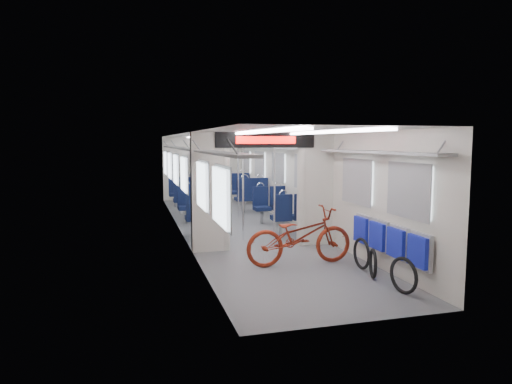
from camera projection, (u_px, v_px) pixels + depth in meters
carriage at (243, 168)px, 10.69m from camera, size 12.00×12.02×2.31m
bicycle at (300, 236)px, 7.85m from camera, size 1.92×0.70×1.00m
flip_bench at (388, 239)px, 7.22m from camera, size 0.12×2.11×0.52m
bike_hoop_a at (403, 277)px, 6.35m from camera, size 0.15×0.53×0.53m
bike_hoop_b at (373, 265)px, 7.08m from camera, size 0.20×0.46×0.47m
bike_hoop_c at (362, 255)px, 7.58m from camera, size 0.05×0.53×0.53m
seat_bay_near_left at (200, 206)px, 11.17m from camera, size 0.92×2.10×1.11m
seat_bay_near_right at (280, 207)px, 11.11m from camera, size 0.88×1.94×1.06m
seat_bay_far_left at (185, 193)px, 14.22m from camera, size 0.88×1.92×1.05m
seat_bay_far_right at (244, 190)px, 14.67m from camera, size 0.95×2.27×1.16m
stanchion_near_left at (243, 187)px, 9.75m from camera, size 0.04×0.04×2.30m
stanchion_near_right at (274, 187)px, 9.73m from camera, size 0.04×0.04×2.30m
stanchion_far_left at (215, 177)px, 12.59m from camera, size 0.04×0.04×2.30m
stanchion_far_right at (238, 176)px, 12.82m from camera, size 0.04×0.04×2.30m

